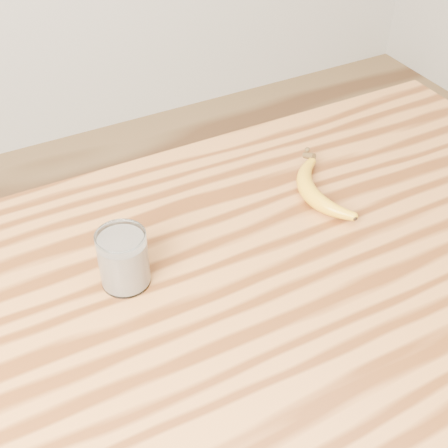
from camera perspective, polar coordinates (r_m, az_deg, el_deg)
name	(u,v)px	position (r m, az deg, el deg)	size (l,w,h in m)	color
table	(294,308)	(1.15, 6.45, -7.67)	(1.20, 0.80, 0.90)	#A96831
smoothie_glass	(124,260)	(0.99, -9.17, -3.24)	(0.08, 0.08, 0.10)	white
banana	(309,192)	(1.17, 7.74, 2.89)	(0.10, 0.27, 0.03)	gold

